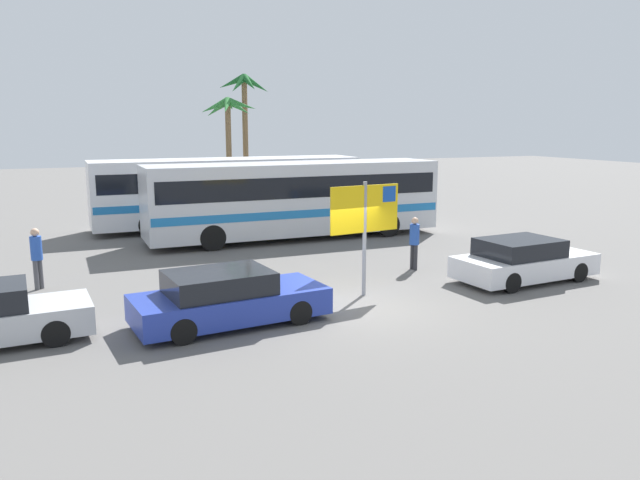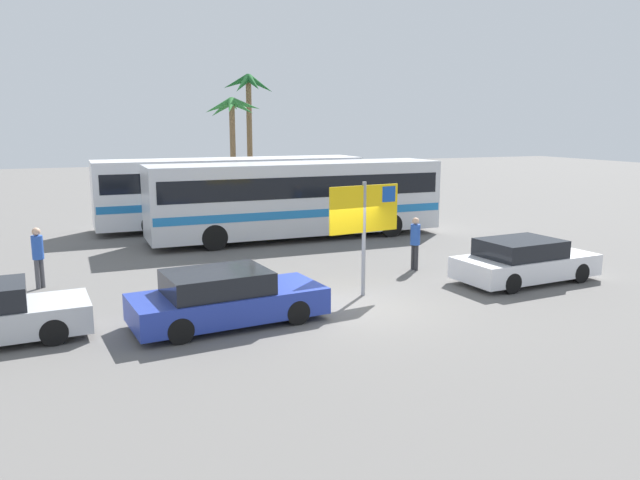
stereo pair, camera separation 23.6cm
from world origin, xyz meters
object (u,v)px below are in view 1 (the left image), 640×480
Objects in this scene: bus_front_coach at (295,196)px; pedestrian_crossing_lot at (37,253)px; ferry_sign at (366,213)px; car_blue at (227,298)px; bus_rear_coach at (229,189)px; pedestrian_by_bus at (414,239)px; car_white at (523,261)px.

bus_front_coach reaches higher than pedestrian_crossing_lot.
car_blue is (-4.22, -1.00, -1.69)m from ferry_sign.
bus_front_coach is 4.43m from bus_rear_coach.
ferry_sign reaches higher than pedestrian_by_bus.
bus_front_coach reaches higher than car_blue.
ferry_sign is 0.67× the size of car_blue.
bus_rear_coach is 14.58m from car_blue.
bus_rear_coach is at bearing 69.41° from car_blue.
car_blue is 2.63× the size of pedestrian_crossing_lot.
pedestrian_crossing_lot is 1.03× the size of pedestrian_by_bus.
bus_front_coach is 6.80× the size of pedestrian_crossing_lot.
bus_rear_coach is at bearing 101.88° from pedestrian_by_bus.
pedestrian_by_bus reaches higher than car_blue.
bus_front_coach is at bearing -66.67° from bus_rear_coach.
bus_front_coach reaches higher than pedestrian_by_bus.
pedestrian_by_bus is (7.10, 3.09, 0.40)m from car_blue.
car_white is (5.62, -13.54, -1.15)m from bus_rear_coach.
bus_front_coach is 2.58× the size of car_blue.
pedestrian_crossing_lot reaches higher than car_white.
car_blue is 2.72× the size of pedestrian_by_bus.
bus_rear_coach is at bearing -89.59° from pedestrian_crossing_lot.
car_blue is at bearing -173.97° from ferry_sign.
car_blue is at bearing -118.95° from bus_front_coach.
pedestrian_crossing_lot is at bearing -132.42° from bus_rear_coach.
ferry_sign is (-1.30, -8.98, 0.54)m from bus_front_coach.
bus_front_coach is 3.84× the size of ferry_sign.
ferry_sign is 1.77× the size of pedestrian_crossing_lot.
car_blue is at bearing 171.71° from pedestrian_crossing_lot.
bus_front_coach is at bearing 55.47° from car_blue.
car_blue is (-3.77, -14.04, -1.15)m from bus_rear_coach.
car_white is at bearing -2.54° from car_blue.
pedestrian_crossing_lot is 11.56m from pedestrian_by_bus.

